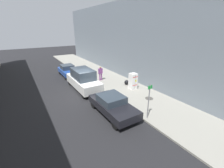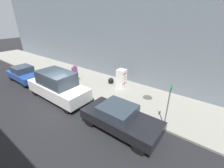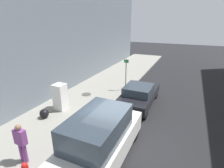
% 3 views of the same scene
% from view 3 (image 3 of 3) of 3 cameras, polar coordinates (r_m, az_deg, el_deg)
% --- Properties ---
extents(ground_plane, '(80.00, 80.00, 0.00)m').
position_cam_3_polar(ground_plane, '(8.19, 3.58, -20.32)').
color(ground_plane, black).
extents(sidewalk_slab, '(4.48, 44.00, 0.12)m').
position_cam_3_polar(sidewalk_slab, '(10.05, -19.61, -12.70)').
color(sidewalk_slab, gray).
rests_on(sidewalk_slab, ground).
extents(discarded_refrigerator, '(0.67, 0.68, 1.62)m').
position_cam_3_polar(discarded_refrigerator, '(11.11, -16.55, -4.04)').
color(discarded_refrigerator, white).
rests_on(discarded_refrigerator, sidewalk_slab).
extents(manhole_cover, '(0.70, 0.70, 0.02)m').
position_cam_3_polar(manhole_cover, '(13.16, -8.35, -3.37)').
color(manhole_cover, '#47443F').
rests_on(manhole_cover, sidewalk_slab).
extents(street_sign_post, '(0.36, 0.07, 2.50)m').
position_cam_3_polar(street_sign_post, '(13.50, 4.57, 3.68)').
color(street_sign_post, slate).
rests_on(street_sign_post, sidewalk_slab).
extents(trash_bag, '(0.51, 0.51, 0.51)m').
position_cam_3_polar(trash_bag, '(10.66, -21.25, -8.98)').
color(trash_bag, black).
rests_on(trash_bag, sidewalk_slab).
extents(pedestrian_walking_far, '(0.48, 0.22, 1.65)m').
position_cam_3_polar(pedestrian_walking_far, '(7.65, -27.63, -16.10)').
color(pedestrian_walking_far, '#7A3D7F').
rests_on(pedestrian_walking_far, sidewalk_slab).
extents(parked_van_white, '(1.94, 5.14, 2.12)m').
position_cam_3_polar(parked_van_white, '(6.91, -4.44, -17.98)').
color(parked_van_white, silver).
rests_on(parked_van_white, ground).
extents(parked_sedan_dark, '(1.88, 4.34, 1.41)m').
position_cam_3_polar(parked_sedan_dark, '(11.58, 8.79, -3.45)').
color(parked_sedan_dark, black).
rests_on(parked_sedan_dark, ground).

